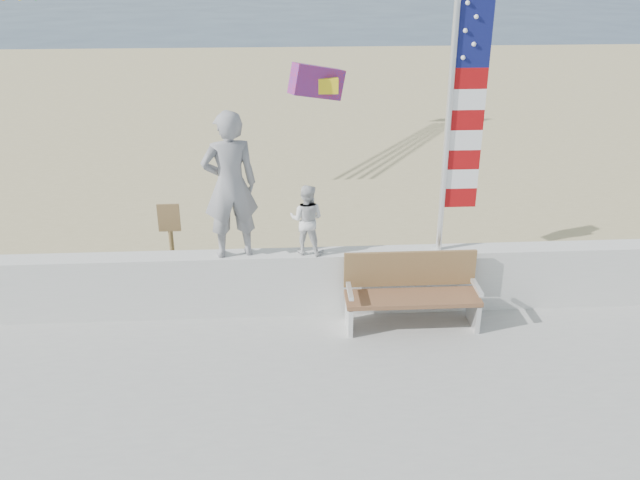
# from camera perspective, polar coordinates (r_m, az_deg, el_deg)

# --- Properties ---
(ground) EXTENTS (220.00, 220.00, 0.00)m
(ground) POSITION_cam_1_polar(r_m,az_deg,el_deg) (8.14, -0.68, -13.98)
(ground) COLOR #283B51
(ground) RESTS_ON ground
(sand) EXTENTS (90.00, 40.00, 0.08)m
(sand) POSITION_cam_1_polar(r_m,az_deg,el_deg) (16.20, -2.23, 6.03)
(sand) COLOR tan
(sand) RESTS_ON ground
(seawall) EXTENTS (30.00, 0.35, 0.90)m
(seawall) POSITION_cam_1_polar(r_m,az_deg,el_deg) (9.49, -1.28, -3.52)
(seawall) COLOR silver
(seawall) RESTS_ON boardwalk
(adult) EXTENTS (0.81, 0.63, 1.99)m
(adult) POSITION_cam_1_polar(r_m,az_deg,el_deg) (8.94, -7.59, 4.59)
(adult) COLOR gray
(adult) RESTS_ON seawall
(child) EXTENTS (0.56, 0.49, 0.98)m
(child) POSITION_cam_1_polar(r_m,az_deg,el_deg) (9.10, -1.13, 1.74)
(child) COLOR silver
(child) RESTS_ON seawall
(bench) EXTENTS (1.80, 0.57, 1.00)m
(bench) POSITION_cam_1_polar(r_m,az_deg,el_deg) (9.21, 7.70, -4.22)
(bench) COLOR brown
(bench) RESTS_ON boardwalk
(flag) EXTENTS (0.50, 0.08, 3.50)m
(flag) POSITION_cam_1_polar(r_m,az_deg,el_deg) (8.95, 11.60, 10.47)
(flag) COLOR silver
(flag) RESTS_ON seawall
(parafoil_kite) EXTENTS (0.86, 0.58, 0.59)m
(parafoil_kite) POSITION_cam_1_polar(r_m,az_deg,el_deg) (9.92, -0.12, 13.14)
(parafoil_kite) COLOR red
(parafoil_kite) RESTS_ON ground
(sign) EXTENTS (0.32, 0.07, 1.46)m
(sign) POSITION_cam_1_polar(r_m,az_deg,el_deg) (10.19, -12.41, -0.14)
(sign) COLOR brown
(sign) RESTS_ON sand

